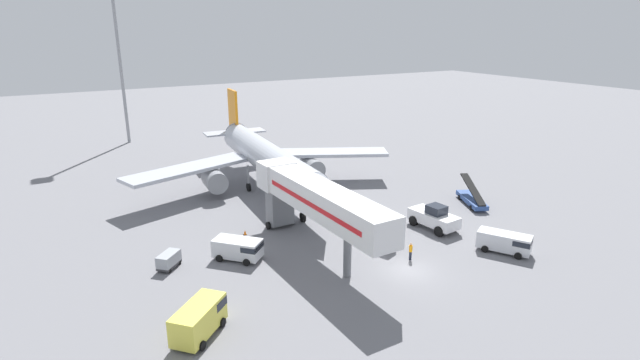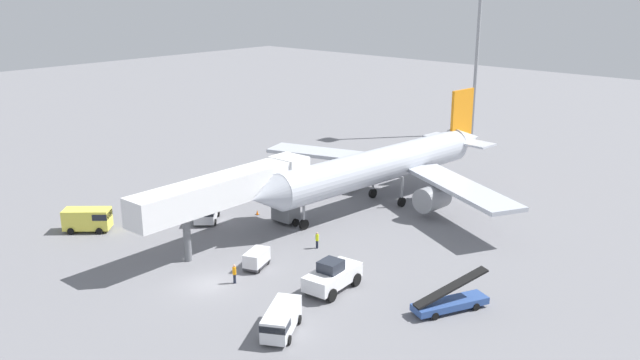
{
  "view_description": "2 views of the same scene",
  "coord_description": "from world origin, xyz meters",
  "px_view_note": "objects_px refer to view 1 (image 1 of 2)",
  "views": [
    {
      "loc": [
        -26.68,
        -30.65,
        20.87
      ],
      "look_at": [
        0.51,
        17.04,
        3.73
      ],
      "focal_mm": 27.88,
      "sensor_mm": 36.0,
      "label": 1
    },
    {
      "loc": [
        41.49,
        -31.94,
        24.65
      ],
      "look_at": [
        -4.25,
        18.64,
        4.2
      ],
      "focal_mm": 37.6,
      "sensor_mm": 36.0,
      "label": 2
    }
  ],
  "objects_px": {
    "pushback_tug": "(434,218)",
    "apron_light_mast": "(116,25)",
    "airplane_at_gate": "(265,157)",
    "belt_loader_truck": "(472,199)",
    "baggage_cart_mid_right": "(380,240)",
    "service_van_outer_right": "(200,318)",
    "service_van_mid_left": "(506,242)",
    "ground_crew_worker_midground": "(411,251)",
    "service_van_far_right": "(239,248)",
    "safety_cone_alpha": "(245,232)",
    "ground_crew_worker_foreground": "(350,216)",
    "jet_bridge": "(313,198)",
    "baggage_cart_rear_left": "(169,260)"
  },
  "relations": [
    {
      "from": "service_van_mid_left",
      "to": "ground_crew_worker_foreground",
      "type": "xyz_separation_m",
      "value": [
        -8.9,
        13.65,
        -0.25
      ]
    },
    {
      "from": "service_van_outer_right",
      "to": "airplane_at_gate",
      "type": "bearing_deg",
      "value": 58.16
    },
    {
      "from": "ground_crew_worker_foreground",
      "to": "service_van_far_right",
      "type": "bearing_deg",
      "value": -170.29
    },
    {
      "from": "airplane_at_gate",
      "to": "service_van_outer_right",
      "type": "bearing_deg",
      "value": -121.84
    },
    {
      "from": "service_van_mid_left",
      "to": "baggage_cart_mid_right",
      "type": "relative_size",
      "value": 1.66
    },
    {
      "from": "apron_light_mast",
      "to": "pushback_tug",
      "type": "bearing_deg",
      "value": -70.44
    },
    {
      "from": "belt_loader_truck",
      "to": "baggage_cart_mid_right",
      "type": "distance_m",
      "value": 17.68
    },
    {
      "from": "belt_loader_truck",
      "to": "baggage_cart_mid_right",
      "type": "xyz_separation_m",
      "value": [
        -17.08,
        -4.55,
        0.13
      ]
    },
    {
      "from": "jet_bridge",
      "to": "baggage_cart_rear_left",
      "type": "bearing_deg",
      "value": 166.03
    },
    {
      "from": "pushback_tug",
      "to": "service_van_outer_right",
      "type": "height_order",
      "value": "pushback_tug"
    },
    {
      "from": "service_van_mid_left",
      "to": "service_van_outer_right",
      "type": "xyz_separation_m",
      "value": [
        -29.3,
        1.46,
        0.21
      ]
    },
    {
      "from": "service_van_mid_left",
      "to": "belt_loader_truck",
      "type": "bearing_deg",
      "value": 57.3
    },
    {
      "from": "belt_loader_truck",
      "to": "safety_cone_alpha",
      "type": "distance_m",
      "value": 27.84
    },
    {
      "from": "belt_loader_truck",
      "to": "pushback_tug",
      "type": "bearing_deg",
      "value": -159.68
    },
    {
      "from": "service_van_far_right",
      "to": "safety_cone_alpha",
      "type": "distance_m",
      "value": 5.66
    },
    {
      "from": "service_van_far_right",
      "to": "airplane_at_gate",
      "type": "bearing_deg",
      "value": 59.4
    },
    {
      "from": "service_van_outer_right",
      "to": "baggage_cart_mid_right",
      "type": "relative_size",
      "value": 1.53
    },
    {
      "from": "jet_bridge",
      "to": "airplane_at_gate",
      "type": "bearing_deg",
      "value": 79.63
    },
    {
      "from": "service_van_far_right",
      "to": "baggage_cart_mid_right",
      "type": "distance_m",
      "value": 13.62
    },
    {
      "from": "belt_loader_truck",
      "to": "service_van_far_right",
      "type": "height_order",
      "value": "belt_loader_truck"
    },
    {
      "from": "baggage_cart_rear_left",
      "to": "baggage_cart_mid_right",
      "type": "bearing_deg",
      "value": -17.66
    },
    {
      "from": "jet_bridge",
      "to": "belt_loader_truck",
      "type": "distance_m",
      "value": 23.57
    },
    {
      "from": "jet_bridge",
      "to": "ground_crew_worker_foreground",
      "type": "xyz_separation_m",
      "value": [
        6.92,
        4.15,
        -4.51
      ]
    },
    {
      "from": "jet_bridge",
      "to": "ground_crew_worker_foreground",
      "type": "height_order",
      "value": "jet_bridge"
    },
    {
      "from": "service_van_far_right",
      "to": "ground_crew_worker_midground",
      "type": "height_order",
      "value": "service_van_far_right"
    },
    {
      "from": "belt_loader_truck",
      "to": "service_van_mid_left",
      "type": "height_order",
      "value": "belt_loader_truck"
    },
    {
      "from": "pushback_tug",
      "to": "baggage_cart_mid_right",
      "type": "height_order",
      "value": "pushback_tug"
    },
    {
      "from": "airplane_at_gate",
      "to": "service_van_far_right",
      "type": "relative_size",
      "value": 8.04
    },
    {
      "from": "pushback_tug",
      "to": "apron_light_mast",
      "type": "bearing_deg",
      "value": 109.56
    },
    {
      "from": "jet_bridge",
      "to": "pushback_tug",
      "type": "relative_size",
      "value": 3.57
    },
    {
      "from": "airplane_at_gate",
      "to": "ground_crew_worker_midground",
      "type": "height_order",
      "value": "airplane_at_gate"
    },
    {
      "from": "service_van_mid_left",
      "to": "service_van_outer_right",
      "type": "height_order",
      "value": "service_van_outer_right"
    },
    {
      "from": "belt_loader_truck",
      "to": "service_van_outer_right",
      "type": "xyz_separation_m",
      "value": [
        -36.53,
        -9.79,
        0.57
      ]
    },
    {
      "from": "belt_loader_truck",
      "to": "service_van_far_right",
      "type": "xyz_separation_m",
      "value": [
        -29.9,
        0.04,
        0.36
      ]
    },
    {
      "from": "baggage_cart_mid_right",
      "to": "ground_crew_worker_midground",
      "type": "height_order",
      "value": "ground_crew_worker_midground"
    },
    {
      "from": "baggage_cart_mid_right",
      "to": "service_van_outer_right",
      "type": "bearing_deg",
      "value": -164.93
    },
    {
      "from": "pushback_tug",
      "to": "airplane_at_gate",
      "type": "bearing_deg",
      "value": 116.25
    },
    {
      "from": "service_van_mid_left",
      "to": "ground_crew_worker_midground",
      "type": "bearing_deg",
      "value": 159.73
    },
    {
      "from": "service_van_mid_left",
      "to": "ground_crew_worker_midground",
      "type": "xyz_separation_m",
      "value": [
        -8.9,
        3.28,
        -0.21
      ]
    },
    {
      "from": "belt_loader_truck",
      "to": "apron_light_mast",
      "type": "relative_size",
      "value": 0.21
    },
    {
      "from": "airplane_at_gate",
      "to": "baggage_cart_mid_right",
      "type": "height_order",
      "value": "airplane_at_gate"
    },
    {
      "from": "jet_bridge",
      "to": "baggage_cart_rear_left",
      "type": "height_order",
      "value": "jet_bridge"
    },
    {
      "from": "belt_loader_truck",
      "to": "ground_crew_worker_midground",
      "type": "xyz_separation_m",
      "value": [
        -16.12,
        -7.97,
        0.14
      ]
    },
    {
      "from": "ground_crew_worker_foreground",
      "to": "apron_light_mast",
      "type": "distance_m",
      "value": 59.02
    },
    {
      "from": "airplane_at_gate",
      "to": "service_van_mid_left",
      "type": "height_order",
      "value": "airplane_at_gate"
    },
    {
      "from": "service_van_mid_left",
      "to": "service_van_outer_right",
      "type": "relative_size",
      "value": 1.08
    },
    {
      "from": "belt_loader_truck",
      "to": "service_van_mid_left",
      "type": "xyz_separation_m",
      "value": [
        -7.23,
        -11.25,
        0.36
      ]
    },
    {
      "from": "pushback_tug",
      "to": "service_van_mid_left",
      "type": "distance_m",
      "value": 8.1
    },
    {
      "from": "service_van_outer_right",
      "to": "baggage_cart_rear_left",
      "type": "distance_m",
      "value": 11.29
    },
    {
      "from": "airplane_at_gate",
      "to": "service_van_far_right",
      "type": "height_order",
      "value": "airplane_at_gate"
    }
  ]
}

